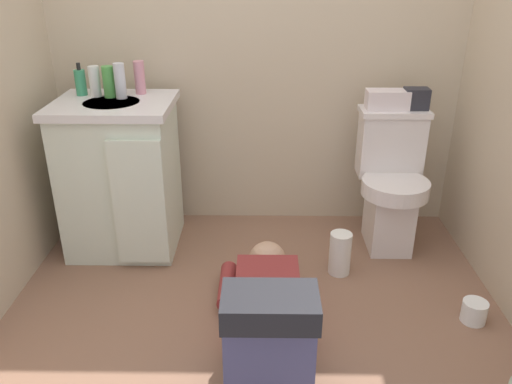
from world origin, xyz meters
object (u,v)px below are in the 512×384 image
person_plumber (267,311)px  paper_towel_roll (340,253)px  bottle_clear (120,81)px  bottle_green (109,82)px  faucet (118,85)px  soap_dispenser (81,82)px  bottle_pink (140,77)px  toilet (391,182)px  toilet_paper_roll (474,312)px  vanity_cabinet (121,175)px  bottle_white (95,81)px  toiletry_bag (416,99)px  tissue_box (387,100)px

person_plumber → paper_towel_roll: bearing=55.9°
bottle_clear → bottle_green: bearing=163.1°
faucet → person_plumber: size_ratio=0.09×
soap_dispenser → bottle_pink: size_ratio=0.97×
bottle_green → bottle_pink: size_ratio=0.93×
soap_dispenser → bottle_clear: (0.22, -0.06, 0.02)m
toilet → toilet_paper_roll: 0.81m
vanity_cabinet → bottle_white: bearing=138.3°
bottle_green → toiletry_bag: bearing=1.8°
toiletry_bag → paper_towel_roll: 0.90m
toilet_paper_roll → faucet: bearing=154.6°
bottle_clear → toilet_paper_roll: bottle_clear is taller
toilet → person_plumber: 1.12m
faucet → bottle_white: bearing=-155.4°
bottle_green → bottle_clear: 0.07m
bottle_pink → toilet_paper_roll: 1.98m
vanity_cabinet → faucet: faucet is taller
toilet_paper_roll → soap_dispenser: bearing=157.4°
bottle_pink → soap_dispenser: bearing=-173.5°
vanity_cabinet → bottle_green: 0.49m
faucet → toiletry_bag: (1.56, -0.02, -0.06)m
bottle_clear → toilet_paper_roll: 2.01m
tissue_box → bottle_white: bottle_white is taller
toilet_paper_roll → person_plumber: bearing=-169.4°
person_plumber → soap_dispenser: bearing=135.3°
person_plumber → tissue_box: bearing=56.9°
toilet_paper_roll → tissue_box: bearing=110.2°
person_plumber → bottle_white: size_ratio=6.84×
bottle_clear → paper_towel_roll: bottle_clear is taller
bottle_pink → faucet: bearing=-172.7°
soap_dispenser → bottle_green: bearing=-15.7°
person_plumber → bottle_clear: 1.37m
toilet → bottle_clear: bearing=179.1°
bottle_clear → soap_dispenser: bearing=164.0°
toiletry_bag → person_plumber: bearing=-129.0°
soap_dispenser → bottle_white: size_ratio=1.07×
toiletry_bag → bottle_clear: 1.53m
vanity_cabinet → bottle_white: (-0.11, 0.10, 0.48)m
toiletry_bag → bottle_white: size_ratio=0.80×
bottle_clear → bottle_pink: (0.08, 0.10, -0.00)m
vanity_cabinet → bottle_pink: size_ratio=4.81×
faucet → bottle_clear: bearing=-67.9°
person_plumber → paper_towel_roll: (0.37, 0.55, -0.06)m
bottle_green → bottle_pink: bottle_pink is taller
tissue_box → bottle_green: bearing=-178.0°
tissue_box → paper_towel_roll: bearing=-121.9°
vanity_cabinet → toilet_paper_roll: bearing=-21.3°
tissue_box → bottle_white: 1.52m
tissue_box → bottle_white: (-1.51, -0.03, 0.10)m
tissue_box → toilet: bearing=-63.6°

